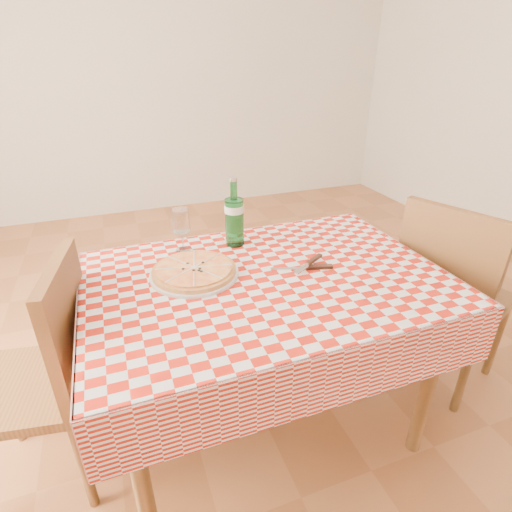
% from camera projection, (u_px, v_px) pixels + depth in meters
% --- Properties ---
extents(dining_table, '(1.20, 0.80, 0.75)m').
position_uv_depth(dining_table, '(266.00, 299.00, 1.51)').
color(dining_table, brown).
rests_on(dining_table, ground).
extents(tablecloth, '(1.30, 0.90, 0.01)m').
position_uv_depth(tablecloth, '(267.00, 278.00, 1.47)').
color(tablecloth, '#A9170A').
rests_on(tablecloth, dining_table).
extents(chair_near, '(0.55, 0.55, 0.95)m').
position_uv_depth(chair_near, '(449.00, 288.00, 1.80)').
color(chair_near, brown).
rests_on(chair_near, ground).
extents(chair_far, '(0.47, 0.47, 0.91)m').
position_uv_depth(chair_far, '(48.00, 366.00, 1.39)').
color(chair_far, brown).
rests_on(chair_far, ground).
extents(pizza_plate, '(0.39, 0.39, 0.04)m').
position_uv_depth(pizza_plate, '(194.00, 270.00, 1.47)').
color(pizza_plate, '#BC803E').
rests_on(pizza_plate, tablecloth).
extents(water_bottle, '(0.09, 0.09, 0.29)m').
position_uv_depth(water_bottle, '(234.00, 212.00, 1.65)').
color(water_bottle, '#196628').
rests_on(water_bottle, tablecloth).
extents(wine_glass, '(0.09, 0.09, 0.18)m').
position_uv_depth(wine_glass, '(182.00, 231.00, 1.62)').
color(wine_glass, silver).
rests_on(wine_glass, tablecloth).
extents(cutlery, '(0.29, 0.25, 0.03)m').
position_uv_depth(cutlery, '(307.00, 266.00, 1.51)').
color(cutlery, silver).
rests_on(cutlery, tablecloth).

